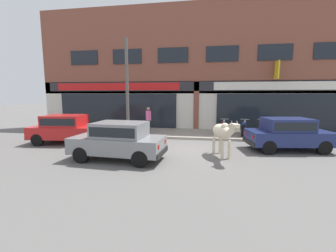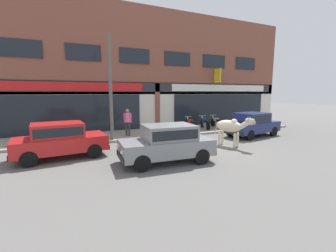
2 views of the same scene
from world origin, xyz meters
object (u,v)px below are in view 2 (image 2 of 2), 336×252
Objects in this scene: cow at (231,126)px; car_0 at (252,123)px; car_1 at (167,142)px; utility_pole at (110,88)px; motorcycle_0 at (191,124)px; motorcycle_1 at (205,123)px; car_2 at (60,139)px; pedestrian at (128,119)px; motorcycle_2 at (217,122)px.

car_0 is (2.94, 1.53, -0.19)m from cow.
car_1 is 5.16m from utility_pole.
motorcycle_0 and motorcycle_1 have the same top height.
pedestrian is at bearing 39.50° from car_2.
motorcycle_1 is 0.99× the size of motorcycle_2.
motorcycle_0 is (-2.56, 2.99, -0.30)m from car_0.
car_2 is 3.95m from utility_pole.
utility_pole is (-5.21, 3.47, 1.90)m from cow.
cow is at bearing -152.55° from car_0.
utility_pole is (-1.06, -0.72, 1.79)m from pedestrian.
utility_pole is at bearing -169.44° from motorcycle_0.
car_1 is at bearing -127.81° from motorcycle_0.
motorcycle_1 is at bearing 1.59° from motorcycle_0.
pedestrian is at bearing 159.42° from car_0.
utility_pole is at bearing -170.95° from motorcycle_1.
car_1 reaches higher than motorcycle_2.
car_1 and car_2 have the same top height.
motorcycle_1 is at bearing 3.55° from pedestrian.
cow is 1.13× the size of motorcycle_0.
car_2 is at bearing -140.50° from pedestrian.
motorcycle_1 is 7.24m from utility_pole.
motorcycle_2 is (1.08, 0.07, 0.00)m from motorcycle_1.
car_2 is at bearing 170.81° from cow.
cow is 5.91m from pedestrian.
motorcycle_2 is at bearing 95.99° from car_0.
cow is at bearing -108.68° from motorcycle_1.
cow is 5.33m from motorcycle_2.
car_1 is 4.43m from car_2.
cow reaches higher than motorcycle_0.
car_2 is at bearing -161.95° from motorcycle_2.
car_0 is 3.94m from motorcycle_0.
motorcycle_0 is at bearing 21.93° from car_2.
cow is at bearing 15.26° from car_1.
cow is 1.15× the size of motorcycle_1.
utility_pole is (-8.16, 1.94, 2.09)m from car_0.
car_2 is at bearing -138.54° from utility_pole.
cow is 0.55× the size of car_0.
utility_pole is at bearing -145.67° from pedestrian.
utility_pole is (-6.75, -1.08, 2.39)m from motorcycle_1.
cow is 6.54m from utility_pole.
car_1 is 2.04× the size of motorcycle_0.
utility_pole reaches higher than motorcycle_0.
car_0 is at bearing 1.50° from car_2.
utility_pole is at bearing 166.60° from car_0.
car_2 is 2.06× the size of motorcycle_0.
motorcycle_1 is at bearing 19.59° from car_2.
car_1 reaches higher than motorcycle_0.
motorcycle_1 is at bearing -176.12° from motorcycle_2.
car_0 is at bearing -84.01° from motorcycle_2.
pedestrian reaches higher than car_2.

